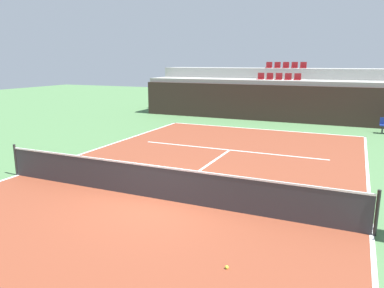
# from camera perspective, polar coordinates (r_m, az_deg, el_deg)

# --- Properties ---
(ground_plane) EXTENTS (80.00, 80.00, 0.00)m
(ground_plane) POSITION_cam_1_polar(r_m,az_deg,el_deg) (10.54, -5.26, -8.50)
(ground_plane) COLOR #477042
(court_surface) EXTENTS (11.00, 24.00, 0.01)m
(court_surface) POSITION_cam_1_polar(r_m,az_deg,el_deg) (10.54, -5.26, -8.48)
(court_surface) COLOR brown
(court_surface) RESTS_ON ground_plane
(baseline_far) EXTENTS (11.00, 0.10, 0.00)m
(baseline_far) POSITION_cam_1_polar(r_m,az_deg,el_deg) (21.40, 10.54, 2.28)
(baseline_far) COLOR white
(baseline_far) RESTS_ON court_surface
(sideline_left) EXTENTS (0.10, 24.00, 0.00)m
(sideline_left) POSITION_cam_1_polar(r_m,az_deg,el_deg) (13.91, -25.32, -4.37)
(sideline_left) COLOR white
(sideline_left) RESTS_ON court_surface
(sideline_right) EXTENTS (0.10, 24.00, 0.00)m
(sideline_right) POSITION_cam_1_polar(r_m,az_deg,el_deg) (9.37, 26.10, -12.54)
(sideline_right) COLOR white
(sideline_right) RESTS_ON court_surface
(service_line_far) EXTENTS (8.26, 0.10, 0.00)m
(service_line_far) POSITION_cam_1_polar(r_m,az_deg,el_deg) (16.17, 5.86, -0.93)
(service_line_far) COLOR white
(service_line_far) RESTS_ON court_surface
(centre_service_line) EXTENTS (0.10, 6.40, 0.00)m
(centre_service_line) POSITION_cam_1_polar(r_m,az_deg,el_deg) (13.26, 1.51, -3.91)
(centre_service_line) COLOR white
(centre_service_line) RESTS_ON court_surface
(back_wall) EXTENTS (18.34, 0.30, 2.33)m
(back_wall) POSITION_cam_1_polar(r_m,az_deg,el_deg) (24.31, 12.44, 6.17)
(back_wall) COLOR #33231E
(back_wall) RESTS_ON ground_plane
(stands_tier_lower) EXTENTS (18.34, 2.40, 2.60)m
(stands_tier_lower) POSITION_cam_1_polar(r_m,az_deg,el_deg) (25.61, 13.08, 6.76)
(stands_tier_lower) COLOR #9E9E99
(stands_tier_lower) RESTS_ON ground_plane
(stands_tier_upper) EXTENTS (18.34, 2.40, 3.33)m
(stands_tier_upper) POSITION_cam_1_polar(r_m,az_deg,el_deg) (27.93, 14.08, 7.92)
(stands_tier_upper) COLOR #9E9E99
(stands_tier_upper) RESTS_ON ground_plane
(seating_row_lower) EXTENTS (2.88, 0.44, 0.44)m
(seating_row_lower) POSITION_cam_1_polar(r_m,az_deg,el_deg) (25.60, 13.28, 9.95)
(seating_row_lower) COLOR maroon
(seating_row_lower) RESTS_ON stands_tier_lower
(seating_row_upper) EXTENTS (2.88, 0.44, 0.44)m
(seating_row_upper) POSITION_cam_1_polar(r_m,az_deg,el_deg) (27.94, 14.32, 11.59)
(seating_row_upper) COLOR maroon
(seating_row_upper) RESTS_ON stands_tier_upper
(tennis_net) EXTENTS (11.08, 0.08, 1.07)m
(tennis_net) POSITION_cam_1_polar(r_m,az_deg,el_deg) (10.37, -5.31, -5.88)
(tennis_net) COLOR black
(tennis_net) RESTS_ON court_surface
(tennis_ball_0) EXTENTS (0.07, 0.07, 0.07)m
(tennis_ball_0) POSITION_cam_1_polar(r_m,az_deg,el_deg) (7.27, 5.41, -18.47)
(tennis_ball_0) COLOR #CCE033
(tennis_ball_0) RESTS_ON court_surface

